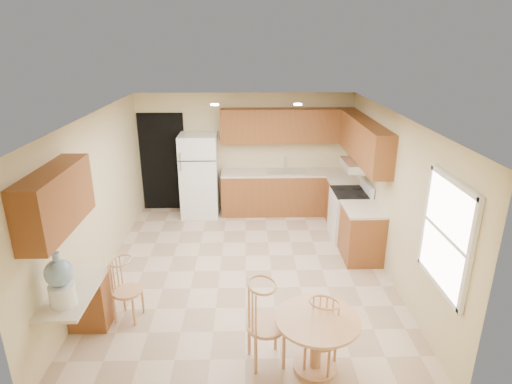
{
  "coord_description": "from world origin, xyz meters",
  "views": [
    {
      "loc": [
        0.04,
        -6.06,
        3.54
      ],
      "look_at": [
        0.17,
        0.3,
        1.24
      ],
      "focal_mm": 30.0,
      "sensor_mm": 36.0,
      "label": 1
    }
  ],
  "objects_px": {
    "dining_table": "(317,336)",
    "chair_table_a": "(267,321)",
    "chair_desk": "(125,287)",
    "water_crock": "(60,281)",
    "stove": "(350,214)",
    "refrigerator": "(200,175)",
    "chair_table_b": "(323,336)"
  },
  "relations": [
    {
      "from": "dining_table",
      "to": "chair_table_a",
      "type": "relative_size",
      "value": 0.9
    },
    {
      "from": "chair_desk",
      "to": "water_crock",
      "type": "height_order",
      "value": "water_crock"
    },
    {
      "from": "stove",
      "to": "water_crock",
      "type": "height_order",
      "value": "water_crock"
    },
    {
      "from": "refrigerator",
      "to": "chair_table_a",
      "type": "distance_m",
      "value": 4.71
    },
    {
      "from": "refrigerator",
      "to": "dining_table",
      "type": "xyz_separation_m",
      "value": [
        1.74,
        -4.6,
        -0.41
      ]
    },
    {
      "from": "chair_table_a",
      "to": "water_crock",
      "type": "height_order",
      "value": "water_crock"
    },
    {
      "from": "water_crock",
      "to": "stove",
      "type": "bearing_deg",
      "value": 38.92
    },
    {
      "from": "stove",
      "to": "chair_table_b",
      "type": "xyz_separation_m",
      "value": [
        -1.09,
        -3.46,
        0.05
      ]
    },
    {
      "from": "stove",
      "to": "refrigerator",
      "type": "bearing_deg",
      "value": 157.01
    },
    {
      "from": "chair_table_b",
      "to": "chair_desk",
      "type": "height_order",
      "value": "chair_desk"
    },
    {
      "from": "dining_table",
      "to": "refrigerator",
      "type": "bearing_deg",
      "value": 110.71
    },
    {
      "from": "chair_desk",
      "to": "water_crock",
      "type": "distance_m",
      "value": 0.99
    },
    {
      "from": "refrigerator",
      "to": "chair_table_b",
      "type": "distance_m",
      "value": 5.02
    },
    {
      "from": "dining_table",
      "to": "chair_table_a",
      "type": "height_order",
      "value": "chair_table_a"
    },
    {
      "from": "chair_table_a",
      "to": "chair_desk",
      "type": "distance_m",
      "value": 1.99
    },
    {
      "from": "refrigerator",
      "to": "chair_desk",
      "type": "xyz_separation_m",
      "value": [
        -0.6,
        -3.68,
        -0.34
      ]
    },
    {
      "from": "chair_table_b",
      "to": "water_crock",
      "type": "xyz_separation_m",
      "value": [
        -2.84,
        0.29,
        0.53
      ]
    },
    {
      "from": "dining_table",
      "to": "chair_desk",
      "type": "distance_m",
      "value": 2.51
    },
    {
      "from": "refrigerator",
      "to": "chair_table_a",
      "type": "xyz_separation_m",
      "value": [
        1.19,
        -4.55,
        -0.23
      ]
    },
    {
      "from": "chair_table_b",
      "to": "water_crock",
      "type": "bearing_deg",
      "value": 20.31
    },
    {
      "from": "dining_table",
      "to": "chair_desk",
      "type": "bearing_deg",
      "value": 158.58
    },
    {
      "from": "chair_desk",
      "to": "water_crock",
      "type": "xyz_separation_m",
      "value": [
        -0.45,
        -0.71,
        0.53
      ]
    },
    {
      "from": "stove",
      "to": "chair_desk",
      "type": "bearing_deg",
      "value": -144.68
    },
    {
      "from": "chair_table_a",
      "to": "dining_table",
      "type": "bearing_deg",
      "value": 72.4
    },
    {
      "from": "chair_table_a",
      "to": "chair_desk",
      "type": "xyz_separation_m",
      "value": [
        -1.79,
        0.87,
        -0.1
      ]
    },
    {
      "from": "chair_table_a",
      "to": "chair_table_b",
      "type": "relative_size",
      "value": 1.2
    },
    {
      "from": "chair_table_a",
      "to": "stove",
      "type": "bearing_deg",
      "value": 140.7
    },
    {
      "from": "chair_table_b",
      "to": "refrigerator",
      "type": "bearing_deg",
      "value": -42.9
    },
    {
      "from": "chair_table_b",
      "to": "dining_table",
      "type": "bearing_deg",
      "value": -32.45
    },
    {
      "from": "stove",
      "to": "chair_desk",
      "type": "height_order",
      "value": "stove"
    },
    {
      "from": "dining_table",
      "to": "chair_table_b",
      "type": "relative_size",
      "value": 1.08
    },
    {
      "from": "dining_table",
      "to": "chair_table_b",
      "type": "bearing_deg",
      "value": -58.64
    }
  ]
}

